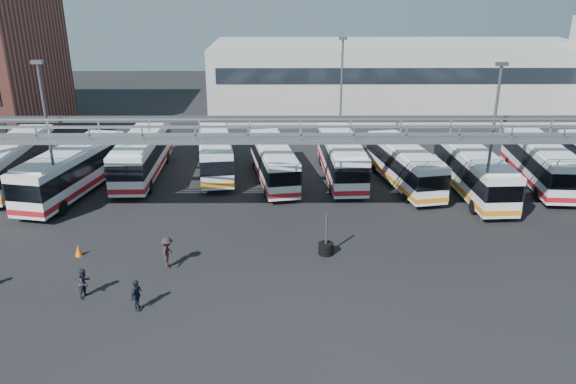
{
  "coord_description": "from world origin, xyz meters",
  "views": [
    {
      "loc": [
        -0.91,
        -26.74,
        14.93
      ],
      "look_at": [
        -0.73,
        6.0,
        2.36
      ],
      "focal_mm": 35.0,
      "sensor_mm": 36.0,
      "label": 1
    }
  ],
  "objects_px": {
    "light_pole_back": "(341,90)",
    "bus_3": "(215,151)",
    "bus_7": "(474,171)",
    "tire_stack": "(326,247)",
    "pedestrian_b": "(85,283)",
    "bus_8": "(540,161)",
    "light_pole_mid": "(492,135)",
    "pedestrian_d": "(137,295)",
    "light_pole_left": "(48,132)",
    "bus_6": "(404,164)",
    "bus_0": "(13,161)",
    "bus_1": "(72,169)",
    "pedestrian_c": "(168,253)",
    "bus_5": "(341,156)",
    "cone_right": "(78,250)",
    "bus_4": "(273,161)",
    "bus_2": "(142,154)"
  },
  "relations": [
    {
      "from": "light_pole_back",
      "to": "bus_3",
      "type": "height_order",
      "value": "light_pole_back"
    },
    {
      "from": "bus_7",
      "to": "tire_stack",
      "type": "height_order",
      "value": "bus_7"
    },
    {
      "from": "pedestrian_b",
      "to": "tire_stack",
      "type": "xyz_separation_m",
      "value": [
        12.29,
        4.52,
        -0.35
      ]
    },
    {
      "from": "bus_8",
      "to": "bus_3",
      "type": "bearing_deg",
      "value": 177.68
    },
    {
      "from": "light_pole_mid",
      "to": "pedestrian_d",
      "type": "relative_size",
      "value": 6.4
    },
    {
      "from": "light_pole_mid",
      "to": "tire_stack",
      "type": "bearing_deg",
      "value": -155.38
    },
    {
      "from": "tire_stack",
      "to": "light_pole_left",
      "type": "bearing_deg",
      "value": 161.46
    },
    {
      "from": "bus_3",
      "to": "bus_8",
      "type": "height_order",
      "value": "bus_8"
    },
    {
      "from": "light_pole_back",
      "to": "bus_6",
      "type": "relative_size",
      "value": 0.96
    },
    {
      "from": "light_pole_mid",
      "to": "bus_0",
      "type": "xyz_separation_m",
      "value": [
        -33.53,
        6.82,
        -3.8
      ]
    },
    {
      "from": "pedestrian_d",
      "to": "bus_6",
      "type": "bearing_deg",
      "value": -29.07
    },
    {
      "from": "light_pole_left",
      "to": "bus_8",
      "type": "height_order",
      "value": "light_pole_left"
    },
    {
      "from": "light_pole_mid",
      "to": "pedestrian_d",
      "type": "xyz_separation_m",
      "value": [
        -19.98,
        -10.59,
        -4.93
      ]
    },
    {
      "from": "bus_7",
      "to": "pedestrian_d",
      "type": "height_order",
      "value": "bus_7"
    },
    {
      "from": "bus_1",
      "to": "tire_stack",
      "type": "height_order",
      "value": "bus_1"
    },
    {
      "from": "light_pole_back",
      "to": "pedestrian_c",
      "type": "relative_size",
      "value": 5.66
    },
    {
      "from": "light_pole_back",
      "to": "bus_5",
      "type": "relative_size",
      "value": 0.91
    },
    {
      "from": "bus_5",
      "to": "pedestrian_d",
      "type": "distance_m",
      "value": 21.97
    },
    {
      "from": "bus_7",
      "to": "cone_right",
      "type": "xyz_separation_m",
      "value": [
        -25.46,
        -9.51,
        -1.5
      ]
    },
    {
      "from": "pedestrian_c",
      "to": "cone_right",
      "type": "bearing_deg",
      "value": 77.97
    },
    {
      "from": "pedestrian_c",
      "to": "cone_right",
      "type": "distance_m",
      "value": 5.62
    },
    {
      "from": "bus_8",
      "to": "pedestrian_c",
      "type": "height_order",
      "value": "bus_8"
    },
    {
      "from": "bus_1",
      "to": "bus_6",
      "type": "distance_m",
      "value": 24.45
    },
    {
      "from": "light_pole_left",
      "to": "light_pole_mid",
      "type": "distance_m",
      "value": 28.02
    },
    {
      "from": "bus_6",
      "to": "pedestrian_d",
      "type": "height_order",
      "value": "bus_6"
    },
    {
      "from": "light_pole_back",
      "to": "bus_4",
      "type": "xyz_separation_m",
      "value": [
        -5.81,
        -7.61,
        -4.02
      ]
    },
    {
      "from": "pedestrian_b",
      "to": "bus_4",
      "type": "bearing_deg",
      "value": -6.55
    },
    {
      "from": "bus_2",
      "to": "bus_6",
      "type": "distance_m",
      "value": 20.37
    },
    {
      "from": "cone_right",
      "to": "bus_0",
      "type": "bearing_deg",
      "value": 126.7
    },
    {
      "from": "light_pole_back",
      "to": "bus_3",
      "type": "distance_m",
      "value": 12.46
    },
    {
      "from": "pedestrian_b",
      "to": "pedestrian_d",
      "type": "xyz_separation_m",
      "value": [
        2.88,
        -1.22,
        0.02
      ]
    },
    {
      "from": "bus_4",
      "to": "pedestrian_c",
      "type": "height_order",
      "value": "bus_4"
    },
    {
      "from": "bus_2",
      "to": "pedestrian_c",
      "type": "bearing_deg",
      "value": -73.27
    },
    {
      "from": "bus_7",
      "to": "pedestrian_d",
      "type": "distance_m",
      "value": 25.66
    },
    {
      "from": "light_pole_left",
      "to": "pedestrian_b",
      "type": "xyz_separation_m",
      "value": [
        5.13,
        -10.37,
        -4.95
      ]
    },
    {
      "from": "light_pole_left",
      "to": "pedestrian_c",
      "type": "relative_size",
      "value": 5.66
    },
    {
      "from": "bus_4",
      "to": "tire_stack",
      "type": "relative_size",
      "value": 4.18
    },
    {
      "from": "bus_0",
      "to": "cone_right",
      "type": "relative_size",
      "value": 17.42
    },
    {
      "from": "pedestrian_c",
      "to": "pedestrian_d",
      "type": "xyz_separation_m",
      "value": [
        -0.66,
        -4.22,
        -0.1
      ]
    },
    {
      "from": "bus_0",
      "to": "bus_3",
      "type": "height_order",
      "value": "bus_0"
    },
    {
      "from": "bus_4",
      "to": "tire_stack",
      "type": "height_order",
      "value": "bus_4"
    },
    {
      "from": "bus_8",
      "to": "pedestrian_d",
      "type": "relative_size",
      "value": 7.03
    },
    {
      "from": "bus_5",
      "to": "pedestrian_c",
      "type": "bearing_deg",
      "value": -129.56
    },
    {
      "from": "pedestrian_b",
      "to": "pedestrian_d",
      "type": "bearing_deg",
      "value": -91.11
    },
    {
      "from": "light_pole_left",
      "to": "bus_3",
      "type": "relative_size",
      "value": 0.93
    },
    {
      "from": "bus_4",
      "to": "bus_5",
      "type": "distance_m",
      "value": 5.33
    },
    {
      "from": "light_pole_left",
      "to": "bus_2",
      "type": "distance_m",
      "value": 9.33
    },
    {
      "from": "bus_8",
      "to": "pedestrian_d",
      "type": "bearing_deg",
      "value": -142.42
    },
    {
      "from": "bus_6",
      "to": "bus_7",
      "type": "relative_size",
      "value": 0.97
    },
    {
      "from": "pedestrian_b",
      "to": "cone_right",
      "type": "xyz_separation_m",
      "value": [
        -1.87,
        4.39,
        -0.44
      ]
    }
  ]
}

